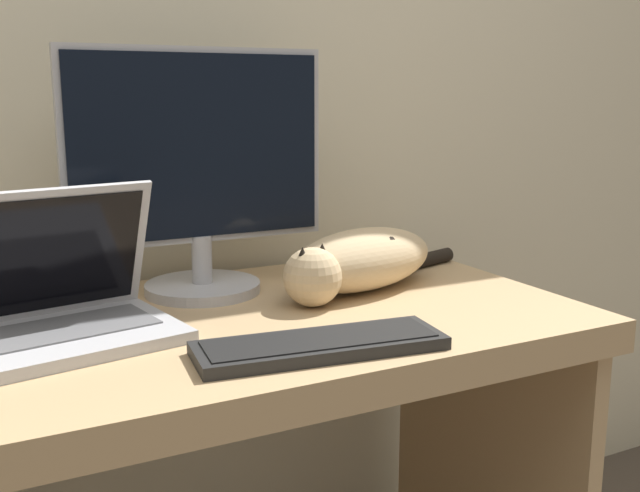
{
  "coord_description": "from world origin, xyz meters",
  "views": [
    {
      "loc": [
        -0.39,
        -0.86,
        1.17
      ],
      "look_at": [
        0.21,
        0.3,
        0.89
      ],
      "focal_mm": 42.0,
      "sensor_mm": 36.0,
      "label": 1
    }
  ],
  "objects_px": {
    "monitor": "(199,172)",
    "cat": "(358,260)",
    "external_keyboard": "(320,345)",
    "laptop": "(67,309)"
  },
  "relations": [
    {
      "from": "monitor",
      "to": "cat",
      "type": "height_order",
      "value": "monitor"
    },
    {
      "from": "monitor",
      "to": "cat",
      "type": "relative_size",
      "value": 1.0
    },
    {
      "from": "laptop",
      "to": "external_keyboard",
      "type": "xyz_separation_m",
      "value": [
        0.33,
        -0.24,
        -0.04
      ]
    },
    {
      "from": "cat",
      "to": "monitor",
      "type": "bearing_deg",
      "value": 138.76
    },
    {
      "from": "laptop",
      "to": "external_keyboard",
      "type": "bearing_deg",
      "value": -45.94
    },
    {
      "from": "monitor",
      "to": "external_keyboard",
      "type": "distance_m",
      "value": 0.48
    },
    {
      "from": "external_keyboard",
      "to": "laptop",
      "type": "bearing_deg",
      "value": 150.89
    },
    {
      "from": "monitor",
      "to": "external_keyboard",
      "type": "bearing_deg",
      "value": -83.38
    },
    {
      "from": "laptop",
      "to": "external_keyboard",
      "type": "height_order",
      "value": "laptop"
    },
    {
      "from": "external_keyboard",
      "to": "cat",
      "type": "relative_size",
      "value": 0.78
    }
  ]
}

